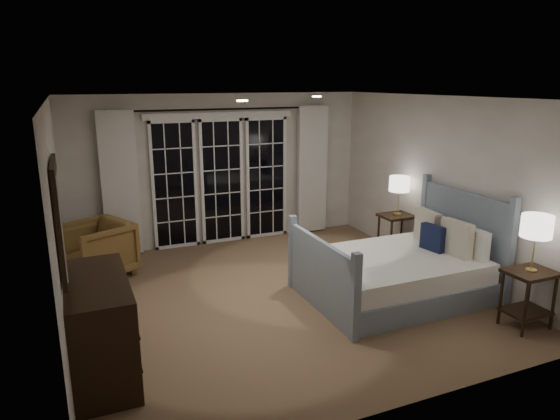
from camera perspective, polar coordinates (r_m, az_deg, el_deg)
name	(u,v)px	position (r m, az deg, el deg)	size (l,w,h in m)	color
floor	(280,295)	(6.55, -0.05, -9.74)	(5.00, 5.00, 0.00)	brown
ceiling	(280,98)	(5.97, -0.05, 12.69)	(5.00, 5.00, 0.00)	white
wall_left	(59,224)	(5.68, -23.94, -1.47)	(0.02, 5.00, 2.50)	silver
wall_right	(441,185)	(7.46, 17.91, 2.69)	(0.02, 5.00, 2.50)	silver
wall_back	(221,170)	(8.45, -6.75, 4.62)	(5.00, 0.02, 2.50)	silver
wall_front	(405,270)	(4.06, 14.05, -6.72)	(5.00, 0.02, 2.50)	silver
french_doors	(222,179)	(8.44, -6.64, 3.50)	(2.50, 0.04, 2.20)	black
curtain_rod	(221,109)	(8.24, -6.76, 11.37)	(0.03, 0.03, 3.50)	black
curtain_left	(120,185)	(8.05, -17.82, 2.79)	(0.55, 0.10, 2.25)	silver
curtain_right	(312,170)	(8.96, 3.68, 4.60)	(0.55, 0.10, 2.25)	silver
downlight_a	(317,96)	(6.86, 4.23, 12.81)	(0.12, 0.12, 0.01)	white
downlight_b	(242,101)	(5.38, -4.35, 12.34)	(0.12, 0.12, 0.01)	white
bed	(399,271)	(6.62, 13.41, -6.82)	(2.20, 1.58, 1.28)	gray
nightstand_left	(528,290)	(6.25, 26.51, -8.19)	(0.51, 0.41, 0.67)	black
nightstand_right	(397,229)	(8.01, 13.19, -2.10)	(0.52, 0.42, 0.68)	black
lamp_left	(537,227)	(6.02, 27.29, -1.71)	(0.33, 0.33, 0.63)	#D4B555
lamp_right	(399,184)	(7.84, 13.49, 2.87)	(0.31, 0.31, 0.60)	#D4B555
armchair	(97,250)	(7.48, -20.21, -4.27)	(0.84, 0.87, 0.79)	brown
dresser	(100,327)	(5.05, -19.90, -12.47)	(0.57, 1.34, 0.95)	black
mirror	(59,218)	(4.67, -23.91, -0.89)	(0.05, 0.85, 1.00)	black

